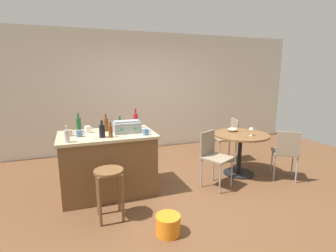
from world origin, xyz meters
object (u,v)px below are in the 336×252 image
(bottle_3, at_px, (136,120))
(serving_bowl, at_px, (233,129))
(bottle_5, at_px, (120,124))
(plastic_bucket, at_px, (168,225))
(folding_chair_left, at_px, (286,151))
(wine_glass, at_px, (251,130))
(cup_2, at_px, (69,133))
(wooden_stool, at_px, (109,182))
(bottle_2, at_px, (79,124))
(cup_1, at_px, (146,132))
(cup_0, at_px, (88,129))
(cup_3, at_px, (79,133))
(bottle_4, at_px, (106,125))
(kitchen_island, at_px, (108,163))
(folding_chair_far, at_px, (213,154))
(toolbox, at_px, (127,127))
(folding_chair_near, at_px, (229,136))
(bottle_1, at_px, (67,136))
(bottle_6, at_px, (102,131))
(dining_table, at_px, (240,143))
(bottle_0, at_px, (111,131))

(bottle_3, relative_size, serving_bowl, 1.74)
(bottle_5, height_order, plastic_bucket, bottle_5)
(folding_chair_left, distance_m, serving_bowl, 0.95)
(bottle_5, xyz_separation_m, wine_glass, (2.11, -0.55, -0.15))
(folding_chair_left, relative_size, cup_2, 7.15)
(wooden_stool, height_order, bottle_2, bottle_2)
(bottle_5, height_order, cup_1, bottle_5)
(bottle_3, height_order, cup_0, bottle_3)
(cup_1, bearing_deg, cup_3, 165.85)
(bottle_2, distance_m, bottle_4, 0.41)
(kitchen_island, distance_m, cup_3, 0.63)
(bottle_4, bearing_deg, cup_0, -177.03)
(kitchen_island, distance_m, folding_chair_far, 1.63)
(toolbox, height_order, plastic_bucket, toolbox)
(wooden_stool, xyz_separation_m, folding_chair_far, (1.67, 0.39, 0.05))
(bottle_4, bearing_deg, folding_chair_near, 10.05)
(cup_2, bearing_deg, wine_glass, -6.12)
(cup_2, bearing_deg, bottle_1, -92.29)
(folding_chair_left, bearing_deg, cup_3, 170.78)
(bottle_6, height_order, wine_glass, bottle_6)
(toolbox, relative_size, bottle_6, 1.61)
(bottle_3, xyz_separation_m, bottle_5, (-0.25, 0.02, -0.04))
(bottle_2, bearing_deg, plastic_bucket, -61.87)
(folding_chair_far, relative_size, plastic_bucket, 3.15)
(folding_chair_far, bearing_deg, bottle_2, 161.39)
(bottle_5, bearing_deg, cup_3, -151.93)
(bottle_6, bearing_deg, wine_glass, -1.42)
(bottle_4, bearing_deg, bottle_2, 160.19)
(bottle_3, xyz_separation_m, bottle_6, (-0.58, -0.47, -0.03))
(folding_chair_near, distance_m, plastic_bucket, 2.81)
(bottle_6, height_order, serving_bowl, bottle_6)
(folding_chair_far, relative_size, wine_glass, 6.16)
(wooden_stool, bearing_deg, bottle_3, 60.07)
(bottle_4, distance_m, cup_0, 0.28)
(dining_table, distance_m, folding_chair_far, 0.74)
(bottle_1, bearing_deg, folding_chair_left, -4.32)
(bottle_4, distance_m, wine_glass, 2.39)
(cup_2, distance_m, wine_glass, 2.89)
(dining_table, xyz_separation_m, bottle_0, (-2.26, -0.16, 0.43))
(bottle_3, height_order, plastic_bucket, bottle_3)
(folding_chair_far, distance_m, cup_0, 1.96)
(bottle_5, relative_size, plastic_bucket, 0.72)
(folding_chair_left, relative_size, bottle_1, 3.90)
(folding_chair_left, xyz_separation_m, bottle_2, (-3.22, 0.88, 0.51))
(folding_chair_far, xyz_separation_m, bottle_1, (-2.12, 0.04, 0.47))
(wooden_stool, relative_size, bottle_4, 2.41)
(dining_table, height_order, plastic_bucket, dining_table)
(bottle_0, height_order, bottle_2, bottle_2)
(cup_0, bearing_deg, bottle_6, -64.51)
(cup_1, relative_size, plastic_bucket, 0.43)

